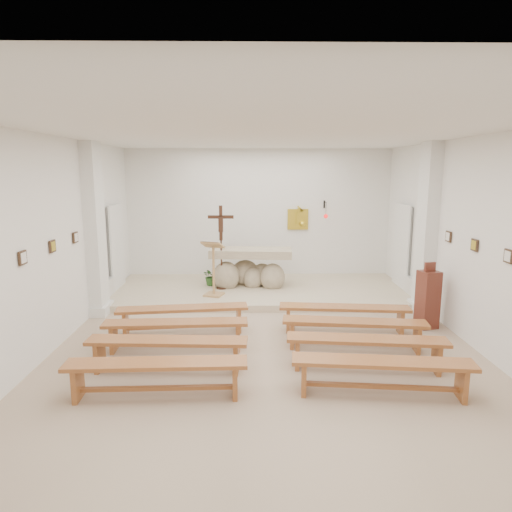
{
  "coord_description": "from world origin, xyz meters",
  "views": [
    {
      "loc": [
        -0.27,
        -7.18,
        2.93
      ],
      "look_at": [
        -0.13,
        1.6,
        1.28
      ],
      "focal_mm": 32.0,
      "sensor_mm": 36.0,
      "label": 1
    }
  ],
  "objects_px": {
    "altar": "(250,270)",
    "lectern": "(213,268)",
    "bench_left_second": "(176,329)",
    "bench_left_fourth": "(157,371)",
    "crucifix_stand": "(221,241)",
    "bench_right_front": "(344,313)",
    "bench_right_second": "(354,328)",
    "bench_left_third": "(167,347)",
    "bench_right_fourth": "(382,369)",
    "donation_pedestal": "(428,299)",
    "bench_right_third": "(366,346)",
    "bench_left_front": "(183,314)"
  },
  "relations": [
    {
      "from": "bench_left_front",
      "to": "bench_right_second",
      "type": "bearing_deg",
      "value": -21.76
    },
    {
      "from": "altar",
      "to": "bench_right_third",
      "type": "xyz_separation_m",
      "value": [
        1.71,
        -4.48,
        -0.17
      ]
    },
    {
      "from": "altar",
      "to": "crucifix_stand",
      "type": "height_order",
      "value": "crucifix_stand"
    },
    {
      "from": "bench_left_second",
      "to": "bench_left_fourth",
      "type": "height_order",
      "value": "same"
    },
    {
      "from": "crucifix_stand",
      "to": "bench_left_front",
      "type": "bearing_deg",
      "value": -100.9
    },
    {
      "from": "bench_left_second",
      "to": "bench_right_second",
      "type": "distance_m",
      "value": 2.95
    },
    {
      "from": "altar",
      "to": "lectern",
      "type": "xyz_separation_m",
      "value": [
        -0.82,
        -0.87,
        0.25
      ]
    },
    {
      "from": "bench_left_front",
      "to": "bench_right_fourth",
      "type": "height_order",
      "value": "same"
    },
    {
      "from": "bench_left_third",
      "to": "lectern",
      "type": "bearing_deg",
      "value": 86.33
    },
    {
      "from": "donation_pedestal",
      "to": "bench_left_third",
      "type": "xyz_separation_m",
      "value": [
        -4.57,
        -1.86,
        -0.18
      ]
    },
    {
      "from": "altar",
      "to": "crucifix_stand",
      "type": "bearing_deg",
      "value": -156.71
    },
    {
      "from": "crucifix_stand",
      "to": "bench_right_fourth",
      "type": "height_order",
      "value": "crucifix_stand"
    },
    {
      "from": "bench_left_second",
      "to": "donation_pedestal",
      "type": "bearing_deg",
      "value": 10.87
    },
    {
      "from": "altar",
      "to": "bench_left_third",
      "type": "xyz_separation_m",
      "value": [
        -1.24,
        -4.48,
        -0.17
      ]
    },
    {
      "from": "altar",
      "to": "lectern",
      "type": "height_order",
      "value": "lectern"
    },
    {
      "from": "crucifix_stand",
      "to": "donation_pedestal",
      "type": "relative_size",
      "value": 1.57
    },
    {
      "from": "donation_pedestal",
      "to": "bench_left_fourth",
      "type": "bearing_deg",
      "value": -164.82
    },
    {
      "from": "bench_left_fourth",
      "to": "bench_right_third",
      "type": "bearing_deg",
      "value": 13.69
    },
    {
      "from": "bench_left_front",
      "to": "bench_right_third",
      "type": "relative_size",
      "value": 1.0
    },
    {
      "from": "lectern",
      "to": "bench_left_third",
      "type": "height_order",
      "value": "lectern"
    },
    {
      "from": "crucifix_stand",
      "to": "bench_left_second",
      "type": "relative_size",
      "value": 0.84
    },
    {
      "from": "lectern",
      "to": "altar",
      "type": "bearing_deg",
      "value": 64.58
    },
    {
      "from": "altar",
      "to": "bench_left_front",
      "type": "bearing_deg",
      "value": -108.81
    },
    {
      "from": "crucifix_stand",
      "to": "bench_right_front",
      "type": "xyz_separation_m",
      "value": [
        2.39,
        -2.64,
        -0.92
      ]
    },
    {
      "from": "donation_pedestal",
      "to": "bench_right_fourth",
      "type": "bearing_deg",
      "value": -136.44
    },
    {
      "from": "bench_right_second",
      "to": "bench_right_third",
      "type": "height_order",
      "value": "same"
    },
    {
      "from": "bench_left_second",
      "to": "lectern",
      "type": "bearing_deg",
      "value": 79.59
    },
    {
      "from": "crucifix_stand",
      "to": "bench_left_third",
      "type": "xyz_separation_m",
      "value": [
        -0.56,
        -4.25,
        -0.92
      ]
    },
    {
      "from": "lectern",
      "to": "bench_right_second",
      "type": "bearing_deg",
      "value": -29.76
    },
    {
      "from": "bench_left_second",
      "to": "bench_right_second",
      "type": "height_order",
      "value": "same"
    },
    {
      "from": "donation_pedestal",
      "to": "bench_right_fourth",
      "type": "height_order",
      "value": "donation_pedestal"
    },
    {
      "from": "bench_right_front",
      "to": "donation_pedestal",
      "type": "bearing_deg",
      "value": 14.13
    },
    {
      "from": "lectern",
      "to": "bench_right_third",
      "type": "bearing_deg",
      "value": -36.76
    },
    {
      "from": "bench_right_second",
      "to": "altar",
      "type": "bearing_deg",
      "value": 122.29
    },
    {
      "from": "bench_left_second",
      "to": "bench_right_third",
      "type": "bearing_deg",
      "value": -17.35
    },
    {
      "from": "bench_left_front",
      "to": "altar",
      "type": "bearing_deg",
      "value": 60.22
    },
    {
      "from": "bench_right_front",
      "to": "bench_left_third",
      "type": "bearing_deg",
      "value": -146.0
    },
    {
      "from": "bench_right_second",
      "to": "bench_left_second",
      "type": "bearing_deg",
      "value": -172.69
    },
    {
      "from": "crucifix_stand",
      "to": "bench_left_third",
      "type": "bearing_deg",
      "value": -96.47
    },
    {
      "from": "bench_left_second",
      "to": "bench_right_fourth",
      "type": "bearing_deg",
      "value": -30.7
    },
    {
      "from": "crucifix_stand",
      "to": "bench_right_front",
      "type": "relative_size",
      "value": 0.83
    },
    {
      "from": "altar",
      "to": "bench_left_third",
      "type": "bearing_deg",
      "value": -100.96
    },
    {
      "from": "bench_left_front",
      "to": "bench_right_third",
      "type": "height_order",
      "value": "same"
    },
    {
      "from": "lectern",
      "to": "bench_right_front",
      "type": "height_order",
      "value": "lectern"
    },
    {
      "from": "bench_left_front",
      "to": "bench_right_fourth",
      "type": "distance_m",
      "value": 3.81
    },
    {
      "from": "bench_right_front",
      "to": "bench_left_fourth",
      "type": "distance_m",
      "value": 3.81
    },
    {
      "from": "donation_pedestal",
      "to": "bench_right_third",
      "type": "relative_size",
      "value": 0.53
    },
    {
      "from": "bench_left_second",
      "to": "bench_left_fourth",
      "type": "bearing_deg",
      "value": -92.1
    },
    {
      "from": "lectern",
      "to": "bench_left_front",
      "type": "distance_m",
      "value": 2.09
    },
    {
      "from": "altar",
      "to": "donation_pedestal",
      "type": "relative_size",
      "value": 1.6
    }
  ]
}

